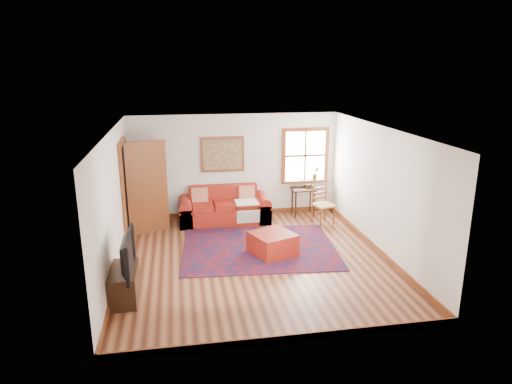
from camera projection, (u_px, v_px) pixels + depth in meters
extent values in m
plane|color=#462013|center=(254.00, 260.00, 8.75)|extent=(5.50, 5.50, 0.00)
cube|color=silver|center=(235.00, 166.00, 11.02)|extent=(5.00, 0.04, 2.50)
cube|color=silver|center=(290.00, 258.00, 5.81)|extent=(5.00, 0.04, 2.50)
cube|color=silver|center=(114.00, 204.00, 8.00)|extent=(0.04, 5.50, 2.50)
cube|color=silver|center=(381.00, 191.00, 8.83)|extent=(0.04, 5.50, 2.50)
cube|color=white|center=(254.00, 130.00, 8.08)|extent=(5.00, 5.50, 0.04)
cube|color=brown|center=(235.00, 213.00, 11.33)|extent=(5.00, 0.03, 0.12)
cube|color=brown|center=(120.00, 267.00, 8.33)|extent=(0.03, 5.50, 0.12)
cube|color=brown|center=(376.00, 248.00, 9.15)|extent=(0.03, 5.50, 0.12)
cube|color=white|center=(305.00, 155.00, 11.25)|extent=(1.00, 0.02, 1.20)
cube|color=brown|center=(306.00, 129.00, 11.06)|extent=(1.18, 0.06, 0.09)
cube|color=brown|center=(304.00, 181.00, 11.41)|extent=(1.18, 0.06, 0.09)
cube|color=brown|center=(284.00, 156.00, 11.14)|extent=(0.09, 0.06, 1.20)
cube|color=brown|center=(326.00, 155.00, 11.32)|extent=(0.09, 0.06, 1.20)
cube|color=brown|center=(305.00, 156.00, 11.23)|extent=(1.00, 0.04, 0.05)
cube|color=brown|center=(305.00, 181.00, 11.33)|extent=(1.15, 0.20, 0.04)
imported|color=#3A6925|center=(315.00, 173.00, 11.31)|extent=(0.18, 0.15, 0.33)
cube|color=black|center=(124.00, 192.00, 9.58)|extent=(0.02, 0.90, 2.05)
cube|color=brown|center=(124.00, 199.00, 9.12)|extent=(0.06, 0.09, 2.05)
cube|color=brown|center=(128.00, 186.00, 10.05)|extent=(0.06, 0.09, 2.05)
cube|color=brown|center=(122.00, 142.00, 9.29)|extent=(0.06, 1.08, 0.09)
cube|color=brown|center=(147.00, 188.00, 9.94)|extent=(0.86, 0.35, 2.05)
cube|color=silver|center=(147.00, 183.00, 9.91)|extent=(0.56, 0.22, 1.33)
cube|color=brown|center=(222.00, 154.00, 10.87)|extent=(1.05, 0.04, 0.85)
cube|color=tan|center=(222.00, 155.00, 10.84)|extent=(0.92, 0.03, 0.72)
cube|color=#590C14|center=(259.00, 248.00, 9.30)|extent=(3.25, 2.68, 0.02)
cube|color=maroon|center=(225.00, 214.00, 10.82)|extent=(2.12, 0.87, 0.37)
cube|color=maroon|center=(223.00, 194.00, 11.01)|extent=(1.65, 0.24, 0.46)
cube|color=maroon|center=(186.00, 215.00, 10.65)|extent=(0.29, 0.87, 0.46)
cube|color=maroon|center=(262.00, 211.00, 10.96)|extent=(0.29, 0.87, 0.46)
cube|color=gold|center=(200.00, 196.00, 10.76)|extent=(0.39, 0.19, 0.40)
cube|color=gold|center=(247.00, 194.00, 10.95)|extent=(0.39, 0.19, 0.40)
cube|color=silver|center=(247.00, 202.00, 10.66)|extent=(0.53, 0.48, 0.04)
cube|color=maroon|center=(273.00, 244.00, 8.98)|extent=(0.99, 0.99, 0.43)
cube|color=#321C10|center=(303.00, 189.00, 11.19)|extent=(0.57, 0.43, 0.04)
cylinder|color=#321C10|center=(296.00, 205.00, 11.08)|extent=(0.04, 0.04, 0.64)
cylinder|color=#321C10|center=(314.00, 204.00, 11.16)|extent=(0.04, 0.04, 0.64)
cylinder|color=#321C10|center=(292.00, 201.00, 11.41)|extent=(0.04, 0.04, 0.64)
cylinder|color=#321C10|center=(310.00, 200.00, 11.49)|extent=(0.04, 0.04, 0.64)
cube|color=tan|center=(323.00, 205.00, 10.61)|extent=(0.53, 0.52, 0.04)
cylinder|color=brown|center=(321.00, 218.00, 10.44)|extent=(0.04, 0.04, 0.44)
cylinder|color=brown|center=(334.00, 216.00, 10.61)|extent=(0.04, 0.04, 0.44)
cylinder|color=brown|center=(313.00, 204.00, 10.68)|extent=(0.04, 0.04, 0.92)
cylinder|color=brown|center=(326.00, 202.00, 10.84)|extent=(0.04, 0.04, 0.92)
cube|color=brown|center=(320.00, 193.00, 10.69)|extent=(0.36, 0.14, 0.28)
cube|color=#321C10|center=(125.00, 284.00, 7.26)|extent=(0.41, 0.92, 0.50)
imported|color=black|center=(122.00, 254.00, 7.00)|extent=(0.14, 1.08, 0.62)
cylinder|color=silver|center=(129.00, 254.00, 7.56)|extent=(0.12, 0.12, 0.18)
cylinder|color=#FFA53F|center=(129.00, 255.00, 7.57)|extent=(0.07, 0.07, 0.12)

